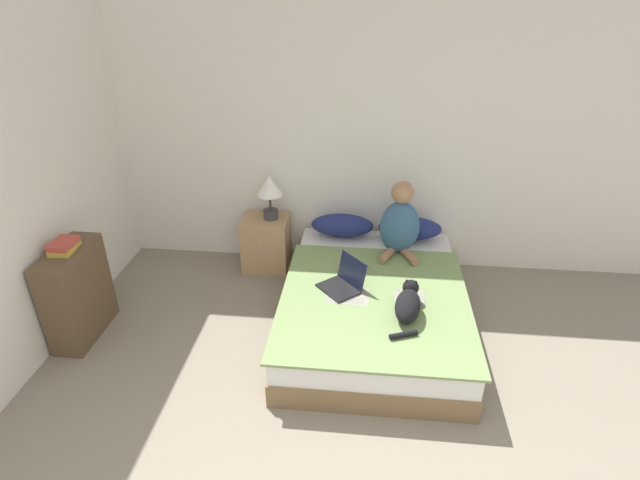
{
  "coord_description": "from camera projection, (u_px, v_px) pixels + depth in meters",
  "views": [
    {
      "loc": [
        -0.05,
        -0.81,
        2.6
      ],
      "look_at": [
        -0.41,
        2.64,
        0.73
      ],
      "focal_mm": 28.0,
      "sensor_mm": 36.0,
      "label": 1
    }
  ],
  "objects": [
    {
      "name": "book_stack_top",
      "position": [
        64.0,
        246.0,
        3.71
      ],
      "size": [
        0.18,
        0.24,
        0.08
      ],
      "color": "gold",
      "rests_on": "bookshelf"
    },
    {
      "name": "pillow_far",
      "position": [
        410.0,
        228.0,
        4.67
      ],
      "size": [
        0.59,
        0.27,
        0.21
      ],
      "color": "navy",
      "rests_on": "bed"
    },
    {
      "name": "table_lamp",
      "position": [
        269.0,
        189.0,
        4.62
      ],
      "size": [
        0.25,
        0.25,
        0.43
      ],
      "color": "#38383D",
      "rests_on": "nightstand"
    },
    {
      "name": "laptop_open",
      "position": [
        343.0,
        282.0,
        3.95
      ],
      "size": [
        0.41,
        0.41,
        0.24
      ],
      "rotation": [
        0.0,
        0.0,
        -0.84
      ],
      "color": "black",
      "rests_on": "bed"
    },
    {
      "name": "wall_back",
      "position": [
        376.0,
        138.0,
        4.53
      ],
      "size": [
        5.86,
        0.05,
        2.55
      ],
      "color": "silver",
      "rests_on": "ground_plane"
    },
    {
      "name": "cat_tabby",
      "position": [
        408.0,
        304.0,
        3.62
      ],
      "size": [
        0.25,
        0.56,
        0.19
      ],
      "rotation": [
        0.0,
        0.0,
        1.42
      ],
      "color": "black",
      "rests_on": "bed"
    },
    {
      "name": "nightstand",
      "position": [
        266.0,
        243.0,
        4.87
      ],
      "size": [
        0.44,
        0.39,
        0.53
      ],
      "color": "tan",
      "rests_on": "ground_plane"
    },
    {
      "name": "person_sitting",
      "position": [
        400.0,
        223.0,
        4.34
      ],
      "size": [
        0.36,
        0.34,
        0.68
      ],
      "color": "#33567A",
      "rests_on": "bed"
    },
    {
      "name": "bed",
      "position": [
        373.0,
        305.0,
        4.1
      ],
      "size": [
        1.45,
        2.01,
        0.38
      ],
      "color": "brown",
      "rests_on": "ground_plane"
    },
    {
      "name": "pillow_near",
      "position": [
        342.0,
        225.0,
        4.73
      ],
      "size": [
        0.59,
        0.27,
        0.21
      ],
      "color": "navy",
      "rests_on": "bed"
    },
    {
      "name": "bookshelf",
      "position": [
        77.0,
        293.0,
        3.9
      ],
      "size": [
        0.25,
        0.62,
        0.77
      ],
      "color": "brown",
      "rests_on": "ground_plane"
    }
  ]
}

